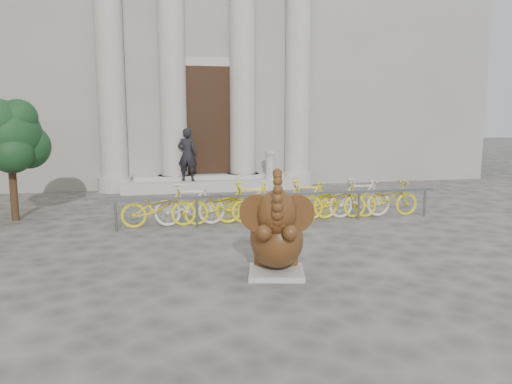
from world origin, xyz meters
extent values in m
plane|color=#474442|center=(0.00, 0.00, 0.00)|extent=(80.00, 80.00, 0.00)
cube|color=gray|center=(0.00, 15.00, 6.00)|extent=(22.00, 10.00, 12.00)
cube|color=black|center=(0.00, 9.92, 2.30)|extent=(2.40, 0.16, 4.00)
cylinder|color=#A8A59E|center=(-3.20, 9.80, 4.00)|extent=(0.90, 0.90, 8.00)
cylinder|color=#A8A59E|center=(-1.20, 9.80, 4.00)|extent=(0.90, 0.90, 8.00)
cylinder|color=#A8A59E|center=(1.20, 9.80, 4.00)|extent=(0.90, 0.90, 8.00)
cylinder|color=#A8A59E|center=(3.20, 9.80, 4.00)|extent=(0.90, 0.90, 8.00)
cube|color=#A8A59E|center=(0.00, 9.40, 0.18)|extent=(6.00, 1.20, 0.36)
cube|color=#A8A59E|center=(-0.14, 0.05, 0.04)|extent=(1.05, 0.98, 0.09)
ellipsoid|color=black|center=(-0.10, 0.24, 0.35)|extent=(0.89, 0.86, 0.57)
ellipsoid|color=black|center=(-0.14, 0.07, 0.60)|extent=(1.08, 1.23, 0.92)
cylinder|color=black|center=(-0.30, 0.41, 0.20)|extent=(0.32, 0.32, 0.23)
cylinder|color=black|center=(0.16, 0.30, 0.20)|extent=(0.32, 0.32, 0.23)
cylinder|color=black|center=(-0.41, -0.23, 0.78)|extent=(0.33, 0.56, 0.35)
cylinder|color=black|center=(-0.03, -0.32, 0.78)|extent=(0.33, 0.56, 0.35)
ellipsoid|color=black|center=(-0.21, -0.24, 1.10)|extent=(0.72, 0.69, 0.71)
cylinder|color=black|center=(-0.48, -0.06, 1.06)|extent=(0.54, 0.35, 0.60)
cylinder|color=black|center=(0.10, -0.21, 1.06)|extent=(0.60, 0.09, 0.60)
cone|color=beige|center=(-0.36, -0.39, 0.96)|extent=(0.07, 0.20, 0.09)
cone|color=beige|center=(-0.15, -0.44, 0.96)|extent=(0.15, 0.21, 0.09)
cube|color=slate|center=(0.95, 3.77, 0.70)|extent=(8.00, 0.06, 0.06)
cylinder|color=slate|center=(-2.85, 3.77, 0.35)|extent=(0.06, 0.06, 0.70)
cylinder|color=slate|center=(-1.05, 3.77, 0.35)|extent=(0.06, 0.06, 0.70)
cylinder|color=slate|center=(0.95, 3.77, 0.35)|extent=(0.06, 0.06, 0.70)
cylinder|color=slate|center=(2.95, 3.77, 0.35)|extent=(0.06, 0.06, 0.70)
cylinder|color=slate|center=(4.75, 3.77, 0.35)|extent=(0.06, 0.06, 0.70)
imported|color=yellow|center=(-1.91, 4.02, 0.50)|extent=(1.70, 0.50, 1.00)
imported|color=silver|center=(-1.19, 4.02, 0.50)|extent=(1.66, 0.47, 1.00)
imported|color=yellow|center=(-0.48, 4.02, 0.50)|extent=(1.70, 0.50, 1.00)
imported|color=yellow|center=(0.23, 4.02, 0.50)|extent=(1.66, 0.47, 1.00)
imported|color=silver|center=(0.95, 4.02, 0.50)|extent=(1.70, 0.50, 1.00)
imported|color=yellow|center=(1.66, 4.02, 0.50)|extent=(1.66, 0.47, 1.00)
imported|color=yellow|center=(2.37, 4.02, 0.50)|extent=(1.70, 0.50, 1.00)
imported|color=silver|center=(3.09, 4.02, 0.50)|extent=(1.66, 0.47, 1.00)
imported|color=yellow|center=(3.80, 4.02, 0.50)|extent=(1.70, 0.50, 1.00)
cylinder|color=#332114|center=(-5.34, 5.52, 0.90)|extent=(0.18, 0.18, 1.80)
sphere|color=black|center=(-5.34, 5.52, 2.10)|extent=(1.50, 1.50, 1.50)
sphere|color=black|center=(-4.99, 5.72, 1.80)|extent=(1.10, 1.10, 1.10)
sphere|color=black|center=(-5.24, 5.22, 1.70)|extent=(1.00, 1.00, 1.00)
sphere|color=black|center=(-5.09, 5.42, 2.50)|extent=(0.90, 0.90, 0.90)
imported|color=black|center=(-0.81, 9.18, 1.25)|extent=(0.75, 0.61, 1.78)
cylinder|color=#A8A59E|center=(2.01, 9.10, 0.42)|extent=(0.39, 0.39, 0.12)
cylinder|color=#A8A59E|center=(2.01, 9.10, 0.80)|extent=(0.27, 0.27, 0.88)
cylinder|color=#A8A59E|center=(2.01, 9.10, 1.27)|extent=(0.39, 0.39, 0.10)
camera|label=1|loc=(-2.16, -7.50, 2.61)|focal=35.00mm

